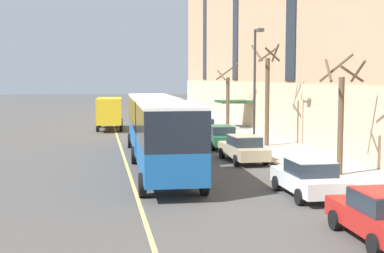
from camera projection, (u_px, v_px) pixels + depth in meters
The scene contains 17 objects.
ground_plane at pixel (151, 162), 30.75m from camera, with size 260.00×260.00×0.00m, color #4C4947.
sidewalk at pixel (283, 150), 35.24m from camera, with size 4.81×160.00×0.15m, color #ADA89E.
city_bus at pixel (157, 127), 29.53m from camera, with size 3.29×18.94×3.72m.
parked_car_green_0 at pixel (202, 128), 43.69m from camera, with size 1.92×4.59×1.56m.
parked_car_champagne_1 at pixel (243, 148), 30.87m from camera, with size 2.06×4.85×1.56m.
parked_car_silver_3 at pixel (167, 111), 64.86m from camera, with size 2.03×4.73×1.56m.
parked_car_champagne_4 at pixel (185, 120), 52.10m from camera, with size 2.11×4.79×1.56m.
parked_car_white_5 at pixel (309, 178), 21.76m from camera, with size 1.99×4.35×1.56m.
parked_car_green_6 at pixel (221, 136), 37.12m from camera, with size 2.08×4.69×1.56m.
parked_car_red_7 at pixel (382, 216), 15.84m from camera, with size 2.02×4.26×1.56m.
box_truck at pixel (110, 112), 49.51m from camera, with size 2.58×7.04×3.01m.
street_tree_mid_block at pixel (341, 113), 25.79m from camera, with size 1.78×1.88×5.92m.
street_tree_far_uptown at pixel (267, 93), 36.93m from camera, with size 1.83×1.82×7.03m.
street_tree_far_downtown at pixel (228, 98), 48.26m from camera, with size 2.03×2.04×6.02m.
street_lamp at pixel (256, 77), 34.90m from camera, with size 0.36×1.48×7.86m.
fire_hydrant at pixel (328, 176), 23.80m from camera, with size 0.42×0.24×0.72m.
lane_centerline at pixel (123, 155), 33.44m from camera, with size 0.16×140.00×0.01m, color #E0D66B.
Camera 1 is at (-2.96, -30.38, 4.86)m, focal length 50.00 mm.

